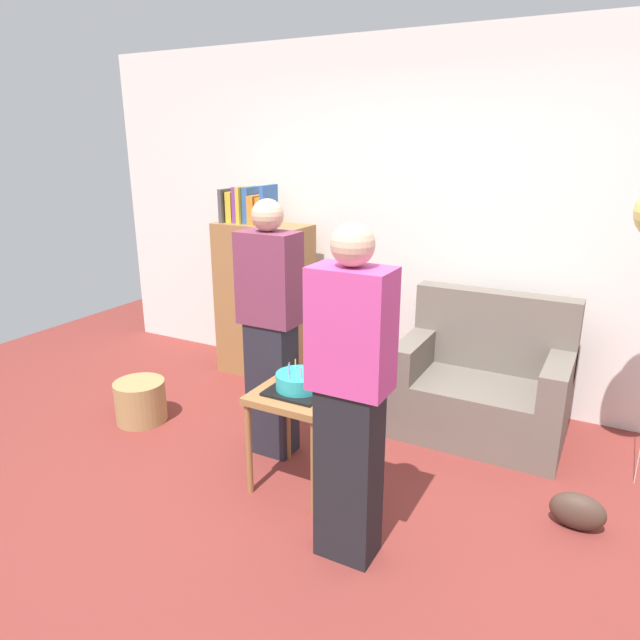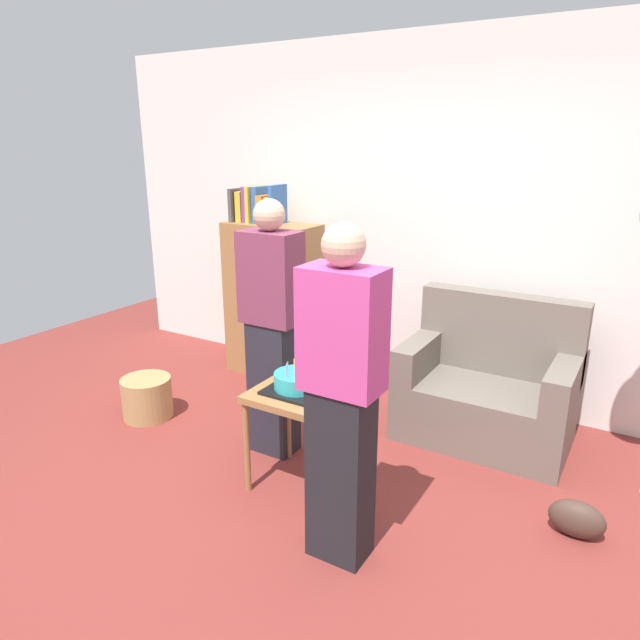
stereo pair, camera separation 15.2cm
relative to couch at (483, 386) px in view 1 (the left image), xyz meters
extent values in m
plane|color=maroon|center=(-0.65, -1.51, -0.34)|extent=(8.00, 8.00, 0.00)
cube|color=silver|center=(-0.65, 0.54, 1.01)|extent=(6.00, 0.10, 2.70)
cube|color=#6B6056|center=(0.00, -0.06, -0.14)|extent=(1.10, 0.70, 0.40)
cube|color=#6B6056|center=(0.00, 0.21, 0.34)|extent=(1.10, 0.16, 0.56)
cube|color=#6B6056|center=(-0.47, -0.06, 0.18)|extent=(0.16, 0.70, 0.24)
cube|color=#6B6056|center=(0.47, -0.06, 0.18)|extent=(0.16, 0.70, 0.24)
cube|color=olive|center=(-1.89, 0.18, 0.31)|extent=(0.80, 0.36, 1.30)
cube|color=#4C4C51|center=(-2.22, 0.18, 1.09)|extent=(0.03, 0.26, 0.27)
cube|color=gold|center=(-2.16, 0.18, 1.08)|extent=(0.06, 0.19, 0.25)
cube|color=#7F3D93|center=(-2.10, 0.18, 1.10)|extent=(0.06, 0.18, 0.29)
cube|color=gold|center=(-2.05, 0.18, 1.11)|extent=(0.03, 0.25, 0.29)
cube|color=#3366B7|center=(-2.00, 0.18, 1.11)|extent=(0.05, 0.18, 0.29)
cube|color=orange|center=(-1.94, 0.18, 1.07)|extent=(0.06, 0.22, 0.23)
cube|color=orange|center=(-1.88, 0.18, 1.07)|extent=(0.05, 0.17, 0.21)
cube|color=#3366B7|center=(-1.82, 0.18, 1.12)|extent=(0.03, 0.22, 0.31)
cube|color=olive|center=(-0.78, -1.15, 0.24)|extent=(0.48, 0.48, 0.04)
cylinder|color=olive|center=(-0.99, -1.36, -0.06)|extent=(0.04, 0.04, 0.56)
cylinder|color=olive|center=(-0.57, -1.36, -0.06)|extent=(0.04, 0.04, 0.56)
cylinder|color=olive|center=(-0.99, -0.94, -0.06)|extent=(0.04, 0.04, 0.56)
cylinder|color=olive|center=(-0.57, -0.94, -0.06)|extent=(0.04, 0.04, 0.56)
cube|color=black|center=(-0.78, -1.15, 0.27)|extent=(0.32, 0.32, 0.02)
cylinder|color=#2DB2B7|center=(-0.78, -1.15, 0.32)|extent=(0.26, 0.26, 0.09)
cylinder|color=#F2CC4C|center=(-0.70, -1.15, 0.39)|extent=(0.01, 0.01, 0.05)
cylinder|color=#66B2E5|center=(-0.73, -1.10, 0.39)|extent=(0.01, 0.01, 0.05)
cylinder|color=#F2CC4C|center=(-0.78, -1.07, 0.40)|extent=(0.01, 0.01, 0.06)
cylinder|color=#F2CC4C|center=(-0.83, -1.10, 0.39)|extent=(0.01, 0.01, 0.06)
cylinder|color=#EA668C|center=(-0.84, -1.16, 0.39)|extent=(0.01, 0.01, 0.06)
cylinder|color=#66B2E5|center=(-0.82, -1.20, 0.40)|extent=(0.01, 0.01, 0.06)
cylinder|color=#EA668C|center=(-0.79, -1.24, 0.39)|extent=(0.01, 0.01, 0.05)
cylinder|color=#EA668C|center=(-0.74, -1.20, 0.40)|extent=(0.01, 0.01, 0.06)
cube|color=#23232D|center=(-1.13, -0.90, 0.10)|extent=(0.28, 0.20, 0.88)
cube|color=#75334C|center=(-1.13, -0.90, 0.82)|extent=(0.36, 0.22, 0.56)
sphere|color=#D1A889|center=(-1.13, -0.90, 1.19)|extent=(0.19, 0.19, 0.19)
cube|color=black|center=(-0.28, -1.55, 0.10)|extent=(0.28, 0.20, 0.88)
cube|color=#C6428E|center=(-0.28, -1.55, 0.82)|extent=(0.36, 0.22, 0.56)
sphere|color=#D1A889|center=(-0.28, -1.55, 1.19)|extent=(0.19, 0.19, 0.19)
cylinder|color=#A88451|center=(-2.20, -1.00, -0.19)|extent=(0.36, 0.36, 0.30)
ellipsoid|color=#473328|center=(0.70, -0.82, -0.24)|extent=(0.28, 0.14, 0.20)
camera|label=1|loc=(0.72, -3.70, 1.61)|focal=32.10mm
camera|label=2|loc=(0.85, -3.62, 1.61)|focal=32.10mm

